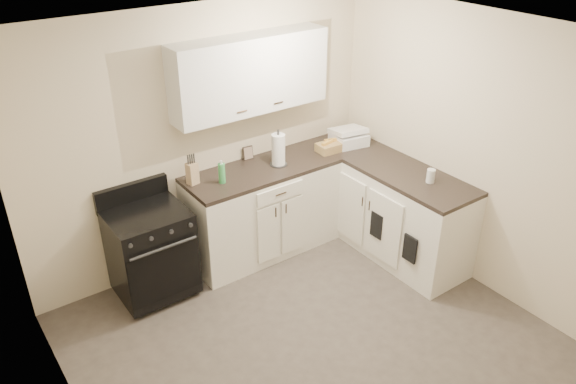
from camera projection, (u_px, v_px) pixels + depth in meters
floor at (322, 350)px, 4.61m from camera, size 3.60×3.60×0.00m
ceiling at (333, 45)px, 3.41m from camera, size 3.60×3.60×0.00m
wall_back at (206, 139)px, 5.29m from camera, size 3.60×0.00×3.60m
wall_right at (485, 157)px, 4.93m from camera, size 0.00×3.60×3.60m
wall_left at (73, 320)px, 3.09m from camera, size 0.00×3.60×3.60m
wall_front at (561, 377)px, 2.73m from camera, size 3.60×0.00×3.60m
base_cabinets_back at (263, 212)px, 5.68m from camera, size 1.55×0.60×0.90m
base_cabinets_right at (385, 207)px, 5.77m from camera, size 0.60×1.90×0.90m
countertop_back at (262, 170)px, 5.45m from camera, size 1.55×0.60×0.04m
countertop_right at (389, 166)px, 5.54m from camera, size 0.60×1.90×0.04m
upper_cabinets at (250, 74)px, 5.12m from camera, size 1.55×0.30×0.70m
stove at (152, 252)px, 5.03m from camera, size 0.67×0.57×0.81m
knife_block at (192, 173)px, 5.12m from camera, size 0.11×0.10×0.20m
paper_towel at (278, 150)px, 5.44m from camera, size 0.16×0.16×0.32m
soap_bottle at (222, 173)px, 5.14m from camera, size 0.07×0.07×0.19m
picture_frame at (248, 153)px, 5.60m from camera, size 0.11×0.04×0.13m
wicker_basket at (330, 147)px, 5.78m from camera, size 0.27×0.19×0.09m
countertop_grill at (349, 139)px, 5.93m from camera, size 0.38×0.36×0.12m
glass_jar at (431, 176)px, 5.16m from camera, size 0.09×0.09×0.13m
oven_mitt_near at (410, 249)px, 5.15m from camera, size 0.02×0.15×0.26m
oven_mitt_far at (377, 225)px, 5.45m from camera, size 0.02×0.15×0.26m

